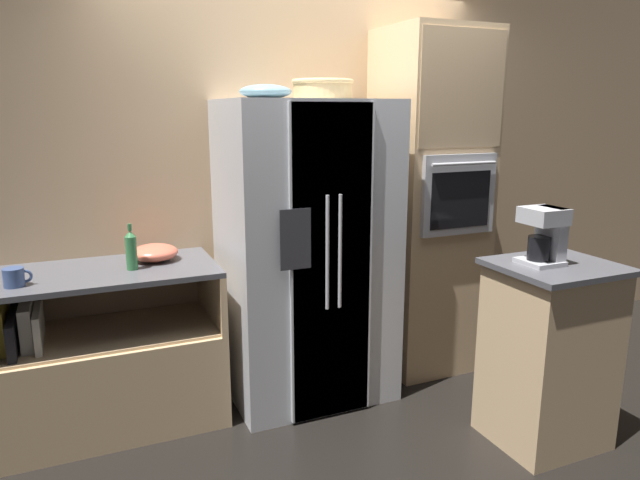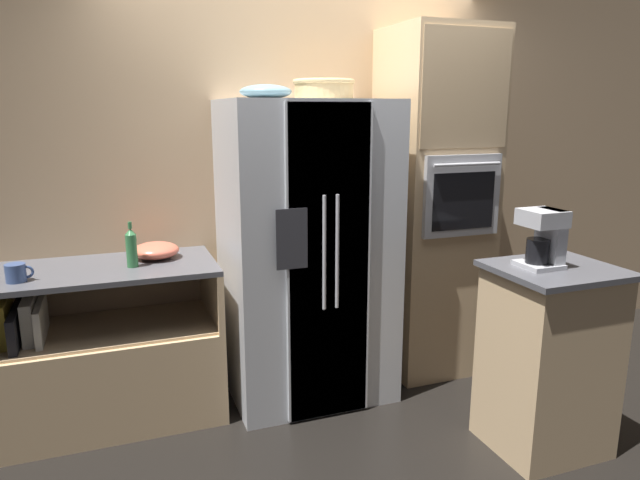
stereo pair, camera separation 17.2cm
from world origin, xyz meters
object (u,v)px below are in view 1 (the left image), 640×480
(bottle_tall, at_px, (131,250))
(fruit_bowl, at_px, (266,92))
(wall_oven, at_px, (429,204))
(refrigerator, at_px, (306,252))
(mixing_bowl, at_px, (154,253))
(mug, at_px, (14,277))
(wicker_basket, at_px, (323,89))
(coffee_maker, at_px, (545,234))

(bottle_tall, bearing_deg, fruit_bowl, 0.74)
(wall_oven, relative_size, bottle_tall, 8.95)
(refrigerator, relative_size, fruit_bowl, 6.15)
(wall_oven, bearing_deg, fruit_bowl, -177.46)
(refrigerator, xyz_separation_m, bottle_tall, (-1.01, 0.01, 0.11))
(mixing_bowl, bearing_deg, refrigerator, -10.31)
(fruit_bowl, relative_size, mug, 2.21)
(wicker_basket, xyz_separation_m, fruit_bowl, (-0.36, -0.03, -0.02))
(refrigerator, relative_size, bottle_tall, 7.17)
(wall_oven, distance_m, mixing_bowl, 1.81)
(bottle_tall, height_order, mug, bottle_tall)
(mug, bearing_deg, bottle_tall, 9.19)
(wicker_basket, xyz_separation_m, bottle_tall, (-1.14, -0.04, -0.86))
(fruit_bowl, xyz_separation_m, coffee_maker, (1.13, -1.02, -0.71))
(bottle_tall, height_order, mixing_bowl, bottle_tall)
(mug, bearing_deg, wicker_basket, 4.40)
(refrigerator, distance_m, fruit_bowl, 0.98)
(wall_oven, xyz_separation_m, mixing_bowl, (-1.80, 0.09, -0.18))
(bottle_tall, xyz_separation_m, coffee_maker, (1.91, -1.01, 0.13))
(refrigerator, xyz_separation_m, wall_oven, (0.93, 0.07, 0.23))
(wall_oven, xyz_separation_m, mug, (-2.50, -0.15, -0.18))
(bottle_tall, xyz_separation_m, mixing_bowl, (0.14, 0.15, -0.06))
(fruit_bowl, relative_size, mixing_bowl, 1.11)
(refrigerator, distance_m, mug, 1.58)
(fruit_bowl, distance_m, bottle_tall, 1.15)
(wall_oven, distance_m, fruit_bowl, 1.36)
(bottle_tall, relative_size, mixing_bowl, 0.95)
(mug, height_order, coffee_maker, coffee_maker)
(wicker_basket, distance_m, mixing_bowl, 1.37)
(refrigerator, height_order, coffee_maker, refrigerator)
(fruit_bowl, height_order, mug, fruit_bowl)
(wicker_basket, bearing_deg, refrigerator, -158.24)
(wall_oven, bearing_deg, wicker_basket, -178.49)
(mixing_bowl, bearing_deg, mug, -161.11)
(refrigerator, height_order, bottle_tall, refrigerator)
(mixing_bowl, xyz_separation_m, coffee_maker, (1.78, -1.16, 0.19))
(refrigerator, relative_size, wicker_basket, 4.96)
(refrigerator, xyz_separation_m, mixing_bowl, (-0.88, 0.16, 0.05))
(wicker_basket, bearing_deg, fruit_bowl, -175.21)
(refrigerator, bearing_deg, wall_oven, 4.51)
(refrigerator, distance_m, wicker_basket, 0.98)
(fruit_bowl, distance_m, mug, 1.62)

